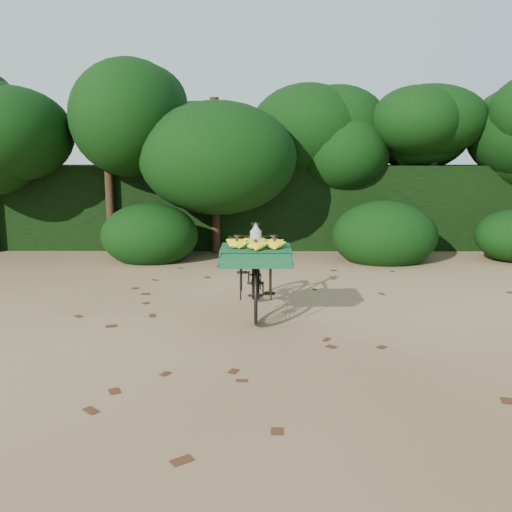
{
  "coord_description": "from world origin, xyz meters",
  "views": [
    {
      "loc": [
        -0.89,
        -5.97,
        1.99
      ],
      "look_at": [
        -0.93,
        0.45,
        0.81
      ],
      "focal_mm": 38.0,
      "sensor_mm": 36.0,
      "label": 1
    }
  ],
  "objects": [
    {
      "name": "vendor_bicycle",
      "position": [
        -0.94,
        0.82,
        0.58
      ],
      "size": [
        0.82,
        1.89,
        1.14
      ],
      "rotation": [
        0.0,
        0.0,
        0.01
      ],
      "color": "black",
      "rests_on": "ground"
    },
    {
      "name": "bush_clumps",
      "position": [
        0.5,
        4.3,
        0.45
      ],
      "size": [
        8.8,
        1.7,
        0.9
      ],
      "primitive_type": null,
      "color": "black",
      "rests_on": "ground"
    },
    {
      "name": "hedge_backdrop",
      "position": [
        0.0,
        6.3,
        0.9
      ],
      "size": [
        26.0,
        1.8,
        1.8
      ],
      "primitive_type": "cube",
      "color": "black",
      "rests_on": "ground"
    },
    {
      "name": "leaf_litter",
      "position": [
        0.0,
        0.65,
        0.01
      ],
      "size": [
        7.0,
        7.3,
        0.01
      ],
      "primitive_type": null,
      "color": "#452312",
      "rests_on": "ground"
    },
    {
      "name": "tree_row",
      "position": [
        -0.65,
        5.5,
        2.0
      ],
      "size": [
        14.5,
        2.0,
        4.0
      ],
      "primitive_type": null,
      "color": "black",
      "rests_on": "ground"
    },
    {
      "name": "ground",
      "position": [
        0.0,
        0.0,
        0.0
      ],
      "size": [
        80.0,
        80.0,
        0.0
      ],
      "primitive_type": "plane",
      "color": "tan",
      "rests_on": "ground"
    }
  ]
}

